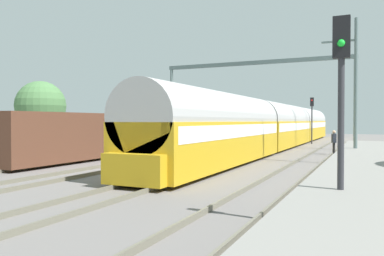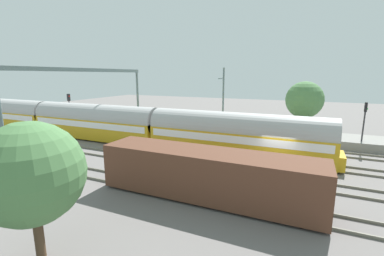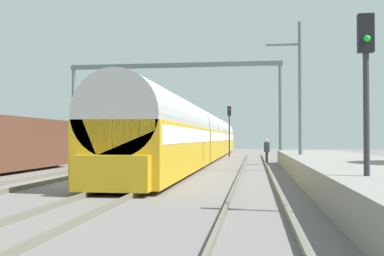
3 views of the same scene
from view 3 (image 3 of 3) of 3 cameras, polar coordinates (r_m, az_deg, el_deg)
ground at (r=19.16m, az=-12.09°, el=-6.55°), size 120.00×120.00×0.00m
track_west at (r=19.99m, az=-17.97°, el=-6.07°), size 1.52×60.00×0.16m
track_east at (r=18.54m, az=-5.75°, el=-6.51°), size 1.52×60.00×0.16m
track_far_east at (r=18.03m, az=7.83°, el=-6.65°), size 1.52×60.00×0.16m
platform at (r=20.36m, az=18.67°, el=-4.93°), size 4.40×28.00×0.90m
passenger_train at (r=38.23m, az=1.27°, el=-0.97°), size 2.93×49.20×3.82m
person_crossing at (r=31.32m, az=9.23°, el=-2.62°), size 0.37×0.46×1.73m
railway_signal_near at (r=11.47m, az=20.74°, el=4.98°), size 0.36×0.30×4.67m
railway_signal_far at (r=44.20m, az=4.63°, el=0.47°), size 0.36×0.30×4.83m
catenary_gantry at (r=37.44m, az=-2.27°, el=5.14°), size 17.38×0.28×7.86m
catenary_pole_east_mid at (r=25.29m, az=13.12°, el=4.15°), size 1.90×0.20×8.00m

